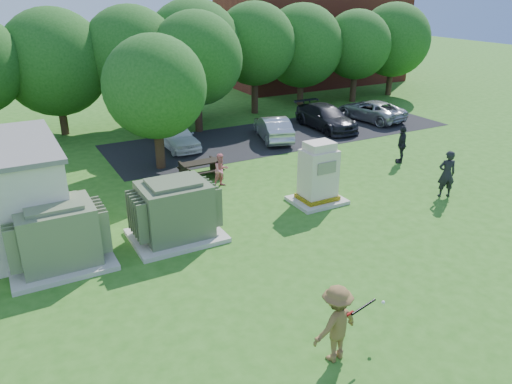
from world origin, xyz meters
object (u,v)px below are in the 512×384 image
generator_cabinet (318,176)px  car_silver_b (371,110)px  car_white (177,136)px  car_dark (326,117)px  car_silver_a (273,128)px  batter (336,324)px  transformer_left (58,236)px  person_walking_right (402,144)px  transformer_right (175,212)px  picnic_table (201,168)px  person_at_picnic (221,170)px  person_by_generator (447,174)px

generator_cabinet → car_silver_b: generator_cabinet is taller
generator_cabinet → car_white: 9.64m
car_dark → car_silver_a: bearing=-171.8°
batter → transformer_left: bearing=-65.6°
person_walking_right → transformer_right: bearing=-38.1°
picnic_table → car_silver_a: (5.81, 3.59, 0.19)m
car_silver_a → transformer_left: bearing=50.3°
transformer_right → car_silver_a: 12.17m
transformer_right → car_white: (3.55, 9.53, -0.33)m
car_silver_b → person_at_picnic: bearing=15.4°
picnic_table → car_dark: bearing=22.6°
person_by_generator → car_white: (-7.21, 11.32, -0.33)m
picnic_table → batter: (-1.81, -12.21, 0.48)m
batter → car_silver_b: bearing=-141.5°
car_silver_a → picnic_table: bearing=47.8°
picnic_table → batter: 12.35m
batter → transformer_right: bearing=-90.2°
generator_cabinet → car_silver_b: (10.39, 9.02, -0.45)m
car_silver_b → transformer_right: bearing=21.2°
transformer_right → car_silver_a: (8.74, 8.46, -0.31)m
transformer_left → car_silver_b: bearing=24.7°
generator_cabinet → person_by_generator: bearing=-22.3°
picnic_table → car_dark: 10.51m
picnic_table → person_walking_right: size_ratio=0.97×
transformer_left → person_walking_right: bearing=8.0°
car_silver_a → person_by_generator: bearing=117.2°
generator_cabinet → car_dark: (6.70, 8.71, -0.39)m
transformer_right → person_walking_right: size_ratio=1.67×
person_walking_right → car_white: size_ratio=0.48×
transformer_left → person_at_picnic: size_ratio=2.07×
batter → car_silver_a: 17.54m
transformer_left → picnic_table: size_ratio=1.72×
transformer_right → car_dark: transformer_right is taller
generator_cabinet → person_by_generator: (4.84, -1.99, -0.11)m
person_at_picnic → car_white: 6.02m
generator_cabinet → person_at_picnic: generator_cabinet is taller
person_by_generator → person_at_picnic: 9.15m
person_at_picnic → picnic_table: bearing=96.5°
picnic_table → car_silver_b: size_ratio=0.38×
person_walking_right → car_silver_b: bearing=-168.9°
person_at_picnic → person_walking_right: size_ratio=0.81×
car_dark → car_white: bearing=177.7°
car_silver_a → car_silver_b: (7.57, 0.76, -0.02)m
person_by_generator → car_dark: (1.87, 10.69, -0.28)m
transformer_right → batter: (1.12, -7.34, -0.02)m
transformer_left → person_at_picnic: (7.01, 3.51, -0.25)m
generator_cabinet → car_dark: size_ratio=0.52×
transformer_right → person_walking_right: 12.40m
transformer_left → person_by_generator: size_ratio=1.55×
picnic_table → person_at_picnic: person_at_picnic is taller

